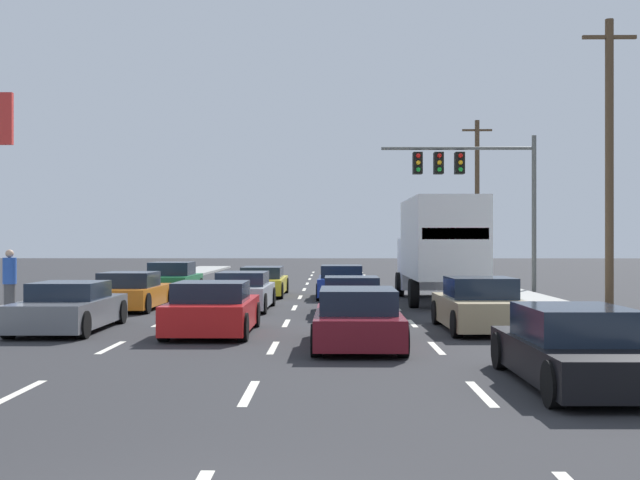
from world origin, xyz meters
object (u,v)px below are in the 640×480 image
(utility_pole_mid, at_px, (609,159))
(utility_pole_far, at_px, (477,197))
(car_orange, at_px, (131,292))
(car_silver, at_px, (243,292))
(car_red, at_px, (213,310))
(car_tan, at_px, (479,307))
(box_truck, at_px, (439,245))
(car_yellow, at_px, (263,282))
(car_blue, at_px, (342,283))
(pedestrian_near_corner, at_px, (10,282))
(car_navy, at_px, (351,297))
(car_gray, at_px, (69,308))
(car_black, at_px, (576,350))
(car_green, at_px, (172,280))
(traffic_signal_mast, at_px, (464,174))
(car_maroon, at_px, (358,319))

(utility_pole_mid, distance_m, utility_pole_far, 21.87)
(car_orange, distance_m, car_silver, 3.64)
(car_red, bearing_deg, car_tan, 6.97)
(car_orange, relative_size, box_truck, 0.51)
(car_orange, distance_m, car_yellow, 7.51)
(utility_pole_mid, bearing_deg, car_red, -147.17)
(car_blue, height_order, pedestrian_near_corner, pedestrian_near_corner)
(car_navy, bearing_deg, car_gray, -146.76)
(box_truck, distance_m, car_tan, 9.04)
(car_orange, distance_m, car_gray, 6.11)
(car_orange, relative_size, car_tan, 1.04)
(car_black, bearing_deg, car_silver, 115.99)
(pedestrian_near_corner, bearing_deg, car_orange, 49.15)
(utility_pole_mid, relative_size, utility_pole_far, 1.01)
(car_green, xyz_separation_m, utility_pole_mid, (15.81, -5.70, 4.36))
(car_orange, xyz_separation_m, box_truck, (10.35, 2.93, 1.53))
(car_blue, distance_m, car_tan, 11.85)
(car_orange, bearing_deg, traffic_signal_mast, 37.30)
(car_orange, height_order, car_gray, car_orange)
(car_silver, distance_m, car_maroon, 9.60)
(car_green, distance_m, car_red, 14.04)
(car_gray, distance_m, car_yellow, 13.18)
(traffic_signal_mast, bearing_deg, utility_pole_mid, -67.39)
(car_orange, relative_size, pedestrian_near_corner, 2.34)
(car_silver, xyz_separation_m, traffic_signal_mast, (8.71, 9.45, 4.60))
(car_navy, relative_size, utility_pole_mid, 0.44)
(car_navy, bearing_deg, car_red, -122.92)
(car_orange, distance_m, car_tan, 11.80)
(car_green, distance_m, car_yellow, 3.73)
(car_silver, relative_size, car_black, 0.96)
(car_red, xyz_separation_m, car_tan, (6.53, 0.80, 0.02))
(car_gray, xyz_separation_m, car_blue, (6.94, 11.52, 0.03))
(car_orange, height_order, car_navy, car_orange)
(car_orange, xyz_separation_m, utility_pole_mid, (15.82, 1.07, 4.41))
(car_gray, bearing_deg, car_navy, 33.24)
(car_gray, distance_m, car_tan, 10.20)
(car_red, relative_size, traffic_signal_mast, 0.60)
(car_silver, relative_size, utility_pole_far, 0.44)
(utility_pole_far, bearing_deg, car_green, -133.54)
(car_green, xyz_separation_m, utility_pole_far, (15.35, 16.16, 4.29))
(car_silver, relative_size, car_maroon, 0.98)
(car_silver, relative_size, car_red, 1.03)
(car_green, distance_m, car_navy, 10.85)
(car_green, height_order, car_blue, car_green)
(car_red, distance_m, utility_pole_mid, 15.14)
(car_maroon, height_order, car_tan, car_tan)
(car_red, bearing_deg, car_green, 105.01)
(car_black, distance_m, utility_pole_far, 37.15)
(box_truck, distance_m, traffic_signal_mast, 7.45)
(utility_pole_mid, distance_m, pedestrian_near_corner, 19.39)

